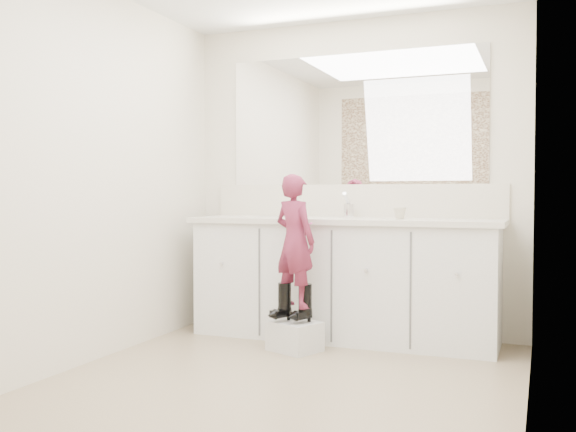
% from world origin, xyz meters
% --- Properties ---
extents(floor, '(3.00, 3.00, 0.00)m').
position_xyz_m(floor, '(0.00, 0.00, 0.00)').
color(floor, '#846E56').
rests_on(floor, ground).
extents(wall_back, '(2.60, 0.00, 2.60)m').
position_xyz_m(wall_back, '(0.00, 1.50, 1.20)').
color(wall_back, beige).
rests_on(wall_back, floor).
extents(wall_front, '(2.60, 0.00, 2.60)m').
position_xyz_m(wall_front, '(0.00, -1.50, 1.20)').
color(wall_front, beige).
rests_on(wall_front, floor).
extents(wall_left, '(0.00, 3.00, 3.00)m').
position_xyz_m(wall_left, '(-1.30, 0.00, 1.20)').
color(wall_left, beige).
rests_on(wall_left, floor).
extents(wall_right, '(0.00, 3.00, 3.00)m').
position_xyz_m(wall_right, '(1.30, 0.00, 1.20)').
color(wall_right, beige).
rests_on(wall_right, floor).
extents(vanity_cabinet, '(2.20, 0.55, 0.85)m').
position_xyz_m(vanity_cabinet, '(0.00, 1.23, 0.42)').
color(vanity_cabinet, silver).
rests_on(vanity_cabinet, floor).
extents(countertop, '(2.28, 0.58, 0.04)m').
position_xyz_m(countertop, '(0.00, 1.21, 0.87)').
color(countertop, beige).
rests_on(countertop, vanity_cabinet).
extents(backsplash, '(2.28, 0.03, 0.25)m').
position_xyz_m(backsplash, '(0.00, 1.49, 1.02)').
color(backsplash, beige).
rests_on(backsplash, countertop).
extents(mirror, '(2.00, 0.02, 1.00)m').
position_xyz_m(mirror, '(0.00, 1.49, 1.64)').
color(mirror, white).
rests_on(mirror, wall_back).
extents(dot_panel, '(2.00, 0.01, 1.20)m').
position_xyz_m(dot_panel, '(0.00, -1.49, 1.65)').
color(dot_panel, '#472819').
rests_on(dot_panel, wall_front).
extents(faucet, '(0.08, 0.08, 0.10)m').
position_xyz_m(faucet, '(0.00, 1.38, 0.94)').
color(faucet, silver).
rests_on(faucet, countertop).
extents(cup, '(0.11, 0.11, 0.08)m').
position_xyz_m(cup, '(0.42, 1.20, 0.93)').
color(cup, '#C1B69A').
rests_on(cup, countertop).
extents(soap_bottle, '(0.08, 0.08, 0.16)m').
position_xyz_m(soap_bottle, '(-0.34, 1.25, 0.97)').
color(soap_bottle, white).
rests_on(soap_bottle, countertop).
extents(step_stool, '(0.39, 0.36, 0.20)m').
position_xyz_m(step_stool, '(-0.20, 0.75, 0.10)').
color(step_stool, silver).
rests_on(step_stool, floor).
extents(boot_left, '(0.16, 0.20, 0.26)m').
position_xyz_m(boot_left, '(-0.27, 0.75, 0.33)').
color(boot_left, black).
rests_on(boot_left, step_stool).
extents(boot_right, '(0.16, 0.20, 0.26)m').
position_xyz_m(boot_right, '(-0.12, 0.75, 0.33)').
color(boot_right, black).
rests_on(boot_right, step_stool).
extents(toddler, '(0.39, 0.33, 0.90)m').
position_xyz_m(toddler, '(-0.20, 0.75, 0.75)').
color(toddler, '#B33764').
rests_on(toddler, step_stool).
extents(toothbrush, '(0.13, 0.06, 0.06)m').
position_xyz_m(toothbrush, '(-0.13, 0.75, 0.85)').
color(toothbrush, '#F860C0').
rests_on(toothbrush, toddler).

